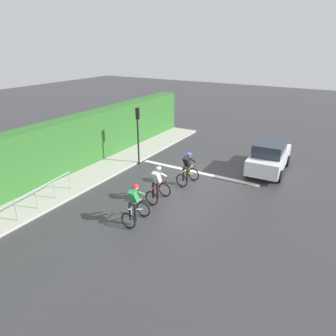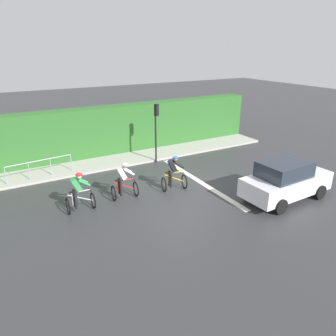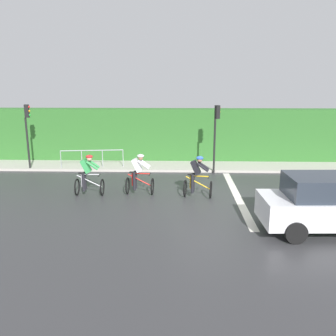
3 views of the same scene
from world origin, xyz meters
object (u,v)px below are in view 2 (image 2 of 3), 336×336
object	(u,v)px
traffic_light_near_crossing	(156,124)
pedestrian_railing_kerbside	(40,165)
cyclist_second	(124,182)
car_white	(286,180)
cyclist_lead	(79,193)
cyclist_mid	(174,174)

from	to	relation	value
traffic_light_near_crossing	pedestrian_railing_kerbside	xyz separation A→B (m)	(0.57, 6.26, -1.45)
cyclist_second	car_white	size ratio (longest dim) A/B	0.40
cyclist_lead	traffic_light_near_crossing	distance (m)	6.69
cyclist_second	cyclist_mid	distance (m)	2.35
pedestrian_railing_kerbside	traffic_light_near_crossing	bearing A→B (deg)	-95.22
cyclist_lead	car_white	distance (m)	8.75
traffic_light_near_crossing	pedestrian_railing_kerbside	size ratio (longest dim) A/B	1.05
cyclist_mid	pedestrian_railing_kerbside	xyz separation A→B (m)	(4.35, 5.19, -0.02)
car_white	pedestrian_railing_kerbside	distance (m)	11.70
car_white	traffic_light_near_crossing	bearing A→B (deg)	21.40
cyclist_lead	pedestrian_railing_kerbside	size ratio (longest dim) A/B	0.52
cyclist_mid	pedestrian_railing_kerbside	size ratio (longest dim) A/B	0.52
cyclist_mid	pedestrian_railing_kerbside	world-z (taller)	cyclist_mid
cyclist_lead	car_white	world-z (taller)	car_white
cyclist_second	cyclist_mid	xyz separation A→B (m)	(-0.32, -2.33, 0.00)
traffic_light_near_crossing	car_white	bearing A→B (deg)	-158.60
cyclist_lead	cyclist_mid	world-z (taller)	same
car_white	pedestrian_railing_kerbside	xyz separation A→B (m)	(7.50, 8.98, -0.10)
cyclist_mid	traffic_light_near_crossing	world-z (taller)	traffic_light_near_crossing
cyclist_second	traffic_light_near_crossing	world-z (taller)	traffic_light_near_crossing
cyclist_second	traffic_light_near_crossing	distance (m)	5.06
cyclist_lead	cyclist_second	distance (m)	2.02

